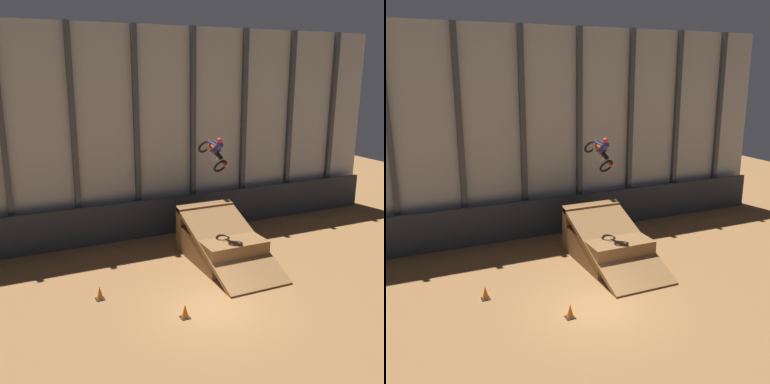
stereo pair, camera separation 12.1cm
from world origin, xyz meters
The scene contains 7 objects.
ground_plane centered at (0.00, 0.00, 0.00)m, with size 60.00×60.00×0.00m, color olive.
arena_back_wall centered at (0.00, 9.45, 5.77)m, with size 32.00×0.40×11.54m.
lower_barrier centered at (0.00, 8.77, 1.09)m, with size 31.36×0.20×2.18m.
dirt_ramp centered at (2.64, 4.42, 0.84)m, with size 3.14×5.98×2.51m.
rider_bike_solo centered at (2.20, 4.28, 5.44)m, with size 1.08×1.86×1.70m.
traffic_cone_near_ramp centered at (-3.89, 2.63, 0.28)m, with size 0.36×0.36×0.58m.
traffic_cone_arena_edge centered at (-1.27, -0.15, 0.28)m, with size 0.36×0.36×0.58m.
Camera 1 is at (-7.39, -14.23, 9.12)m, focal length 42.00 mm.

